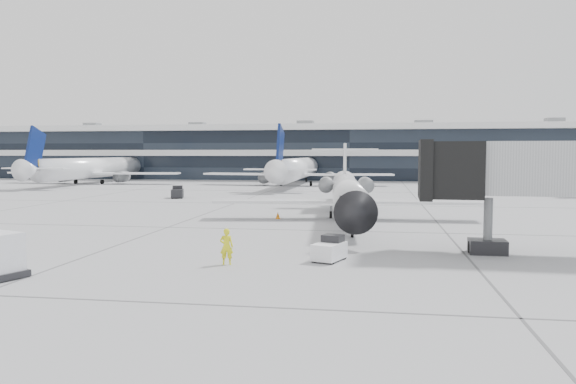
# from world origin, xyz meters

# --- Properties ---
(ground) EXTENTS (220.00, 220.00, 0.00)m
(ground) POSITION_xyz_m (0.00, 0.00, 0.00)
(ground) COLOR gray
(ground) RESTS_ON ground
(terminal) EXTENTS (170.00, 22.00, 10.00)m
(terminal) POSITION_xyz_m (0.00, 82.00, 5.00)
(terminal) COLOR black
(terminal) RESTS_ON ground
(bg_jet_left) EXTENTS (32.00, 40.00, 9.60)m
(bg_jet_left) POSITION_xyz_m (-45.00, 55.00, 0.00)
(bg_jet_left) COLOR white
(bg_jet_left) RESTS_ON ground
(bg_jet_center) EXTENTS (32.00, 40.00, 9.60)m
(bg_jet_center) POSITION_xyz_m (-8.00, 55.00, 0.00)
(bg_jet_center) COLOR white
(bg_jet_center) RESTS_ON ground
(bg_jet_right) EXTENTS (32.00, 40.00, 9.60)m
(bg_jet_right) POSITION_xyz_m (32.00, 55.00, 0.00)
(bg_jet_right) COLOR white
(bg_jet_right) RESTS_ON ground
(regional_jet) EXTENTS (22.40, 27.99, 6.46)m
(regional_jet) POSITION_xyz_m (2.92, 6.81, 2.21)
(regional_jet) COLOR silver
(regional_jet) RESTS_ON ground
(ramp_worker) EXTENTS (0.71, 0.51, 1.81)m
(ramp_worker) POSITION_xyz_m (-2.04, -12.77, 0.90)
(ramp_worker) COLOR yellow
(ramp_worker) RESTS_ON ground
(baggage_tug) EXTENTS (1.81, 2.30, 1.28)m
(baggage_tug) POSITION_xyz_m (2.89, -10.93, 0.57)
(baggage_tug) COLOR white
(baggage_tug) RESTS_ON ground
(traffic_cone) EXTENTS (0.45, 0.45, 0.58)m
(traffic_cone) POSITION_xyz_m (-2.89, 6.56, 0.28)
(traffic_cone) COLOR orange
(traffic_cone) RESTS_ON ground
(far_tug) EXTENTS (1.98, 2.64, 1.50)m
(far_tug) POSITION_xyz_m (-18.73, 25.95, 0.67)
(far_tug) COLOR black
(far_tug) RESTS_ON ground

